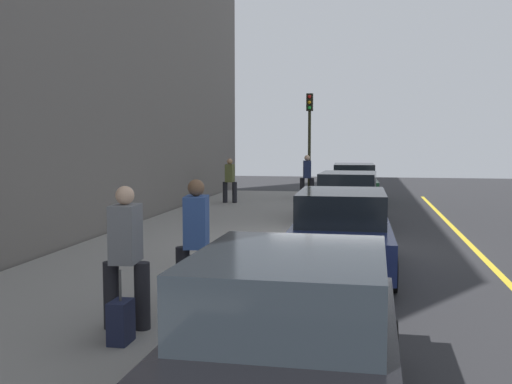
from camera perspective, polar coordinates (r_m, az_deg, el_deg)
name	(u,v)px	position (r m, az deg, el deg)	size (l,w,h in m)	color
ground_plane	(331,251)	(13.70, 7.04, -5.54)	(56.00, 56.00, 0.00)	#28282B
sidewalk	(188,244)	(14.25, -6.37, -4.83)	(28.00, 4.60, 0.15)	gray
lane_stripe_centre	(482,256)	(13.90, 20.39, -5.65)	(28.00, 0.14, 0.01)	gold
parked_car_green	(354,182)	(25.05, 9.16, 0.89)	(4.80, 2.00, 1.51)	black
parked_car_charcoal	(348,198)	(18.26, 8.59, -0.56)	(4.58, 2.02, 1.51)	black
parked_car_navy	(341,232)	(11.53, 8.00, -3.70)	(4.50, 1.93, 1.51)	black
parked_car_black	(287,344)	(5.28, 2.97, -14.05)	(4.18, 1.95, 1.51)	black
pedestrian_grey_coat	(126,253)	(7.62, -12.09, -5.63)	(0.50, 0.58, 1.77)	black
pedestrian_blue_coat	(197,239)	(8.48, -5.60, -4.43)	(0.52, 0.59, 1.78)	black
pedestrian_navy_coat	(307,175)	(24.45, 4.81, 1.58)	(0.51, 0.57, 1.73)	black
pedestrian_olive_coat	(230,179)	(22.63, -2.47, 1.21)	(0.45, 0.54, 1.65)	black
traffic_light_pole	(309,127)	(24.88, 5.04, 6.08)	(0.35, 0.26, 4.21)	#2D2D19
rolling_suitcase	(121,322)	(7.27, -12.55, -11.78)	(0.34, 0.22, 0.85)	#191E38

